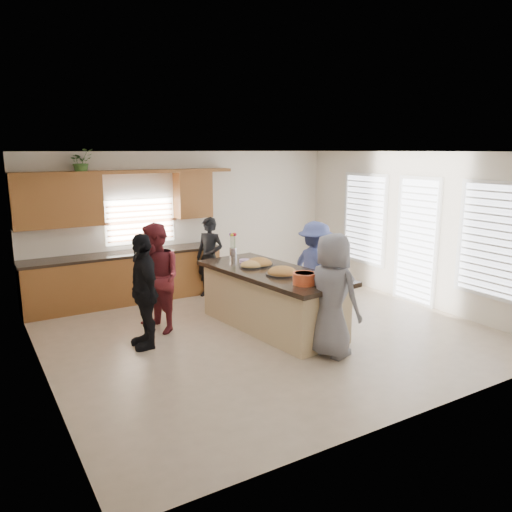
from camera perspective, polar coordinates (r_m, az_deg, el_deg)
floor at (r=8.00m, az=1.10°, el=-8.63°), size 6.50×6.50×0.00m
room_shell at (r=7.55m, az=1.15°, el=5.00°), size 6.52×6.02×2.81m
back_cabinetry at (r=9.61m, az=-15.13°, el=0.14°), size 4.08×0.66×2.46m
right_wall_glazing at (r=9.62m, az=18.09°, el=2.57°), size 0.06×4.00×2.25m
island at (r=8.05m, az=1.85°, el=-5.11°), size 1.46×2.82×0.95m
platter_front at (r=7.66m, az=3.01°, el=-1.94°), size 0.51×0.51×0.20m
platter_mid at (r=8.27m, az=0.35°, el=-0.88°), size 0.48×0.48×0.20m
platter_back at (r=8.13m, az=-0.57°, el=-1.10°), size 0.39×0.39×0.16m
salad_bowl at (r=7.12m, az=5.55°, el=-2.52°), size 0.33×0.33×0.17m
clear_cup at (r=7.40m, az=8.60°, el=-2.36°), size 0.08×0.08×0.11m
plate_stack at (r=8.48m, az=-1.27°, el=-0.56°), size 0.19×0.19×0.05m
flower_vase at (r=8.92m, az=-2.62°, el=1.32°), size 0.14×0.14×0.43m
potted_plant at (r=9.37m, az=-19.36°, el=10.14°), size 0.49×0.46×0.45m
woman_left_back at (r=9.70m, az=-5.31°, el=-0.17°), size 0.63×0.68×1.56m
woman_left_mid at (r=7.92m, az=-11.27°, el=-2.53°), size 0.83×0.97×1.73m
woman_left_front at (r=7.36m, az=-12.71°, el=-3.91°), size 0.47×1.01×1.68m
woman_right_back at (r=8.73m, az=6.78°, el=-1.37°), size 0.66×1.08×1.63m
woman_right_front at (r=6.95m, az=8.68°, el=-4.47°), size 0.76×0.96×1.74m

